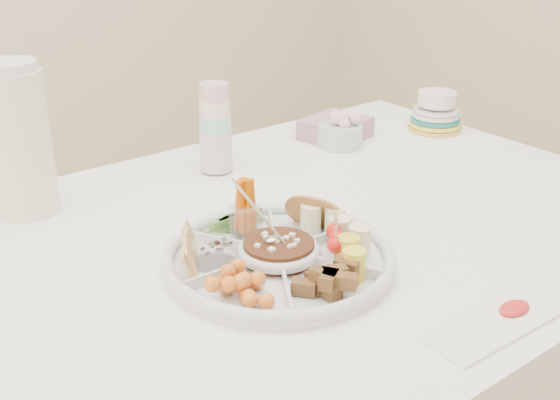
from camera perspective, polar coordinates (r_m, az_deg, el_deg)
dining_table at (r=1.51m, az=0.39°, el=-15.48°), size 1.52×1.02×0.76m
party_tray at (r=1.17m, az=-0.11°, el=-4.46°), size 0.39×0.39×0.04m
bean_dip at (r=1.16m, az=-0.11°, el=-4.13°), size 0.12×0.12×0.04m
tortillas at (r=1.26m, az=2.27°, el=-1.02°), size 0.11×0.11×0.06m
carrot_cucumber at (r=1.24m, az=-3.64°, el=-0.46°), size 0.11×0.11×0.10m
pita_raisins at (r=1.15m, az=-6.57°, el=-3.82°), size 0.11×0.11×0.06m
cherries at (r=1.06m, az=-2.97°, el=-6.88°), size 0.11×0.11×0.04m
granola_chunks at (r=1.07m, az=4.03°, el=-6.49°), size 0.10×0.10×0.04m
banana_tomato at (r=1.17m, az=6.25°, el=-2.53°), size 0.12×0.12×0.10m
cup_stack at (r=1.54m, az=-5.28°, el=5.78°), size 0.07×0.07×0.20m
thermos at (r=1.40m, az=-20.44°, el=4.73°), size 0.14×0.14×0.30m
flower_bowl at (r=1.72m, az=4.92°, el=5.64°), size 0.14×0.14×0.08m
napkin_stack at (r=1.78m, az=4.53°, el=5.81°), size 0.18×0.16×0.05m
plate_stack at (r=1.87m, az=12.55°, el=6.90°), size 0.15×0.15×0.09m
placemat at (r=1.09m, az=17.55°, el=-9.18°), size 0.28×0.10×0.01m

